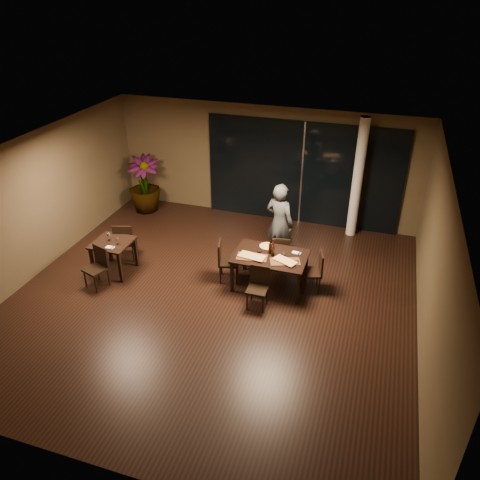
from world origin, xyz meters
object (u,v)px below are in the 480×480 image
side_table (113,247)px  chair_side_near (98,265)px  chair_main_near (258,285)px  diner (279,223)px  chair_main_right (315,269)px  bottle_a (270,247)px  potted_plant (144,184)px  chair_main_left (225,259)px  bottle_c (273,247)px  chair_main_far (281,251)px  bottle_b (273,249)px  chair_side_far (125,240)px  main_table (270,258)px

side_table → chair_side_near: size_ratio=0.90×
side_table → chair_main_near: size_ratio=0.94×
chair_main_near → diner: 1.85m
chair_main_right → bottle_a: bearing=-102.3°
chair_main_right → potted_plant: 5.67m
chair_main_right → chair_side_near: 4.53m
chair_main_left → bottle_c: size_ratio=2.78×
chair_main_far → bottle_b: size_ratio=2.75×
side_table → bottle_b: 3.49m
chair_main_far → chair_side_far: (-3.48, -0.67, 0.05)m
chair_main_far → chair_side_near: size_ratio=0.95×
potted_plant → bottle_c: (4.24, -2.43, 0.14)m
chair_main_left → diner: (0.89, 1.15, 0.43)m
chair_side_near → diner: diner is taller
main_table → chair_main_far: chair_main_far is taller
chair_main_left → bottle_a: (0.94, 0.14, 0.39)m
chair_side_far → bottle_c: (3.43, 0.08, 0.39)m
diner → chair_main_left: bearing=70.0°
chair_side_far → chair_main_left: bearing=162.7°
bottle_a → main_table: bearing=-68.8°
side_table → bottle_a: (3.37, 0.58, 0.28)m
chair_main_left → diner: size_ratio=0.49×
side_table → chair_side_far: bearing=90.2°
bottle_c → chair_main_far: bearing=84.6°
bottle_a → potted_plant: bearing=149.9°
main_table → chair_main_far: 0.70m
chair_main_far → main_table: bearing=75.4°
main_table → bottle_a: (-0.03, 0.08, 0.23)m
chair_side_far → bottle_b: (3.45, 0.01, 0.38)m
chair_side_far → bottle_b: 3.47m
potted_plant → bottle_c: 4.89m
chair_side_near → bottle_a: size_ratio=2.86×
chair_main_near → chair_side_near: bearing=-174.8°
chair_main_near → chair_main_left: chair_main_left is taller
chair_side_far → bottle_b: bearing=164.0°
side_table → bottle_c: (3.42, 0.58, 0.29)m
chair_main_left → chair_main_right: (1.90, 0.20, -0.01)m
side_table → potted_plant: 3.13m
main_table → chair_main_left: bearing=-176.7°
main_table → chair_main_near: chair_main_near is taller
side_table → chair_main_right: 4.37m
main_table → chair_main_far: bearing=83.1°
chair_side_far → potted_plant: bearing=-88.1°
chair_main_left → main_table: bearing=-101.7°
chair_main_left → side_table: bearing=85.4°
side_table → chair_side_near: chair_side_near is taller
chair_side_far → bottle_c: 3.45m
chair_main_far → bottle_b: 0.79m
side_table → bottle_b: (3.45, 0.50, 0.28)m
chair_side_far → potted_plant: size_ratio=0.61×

